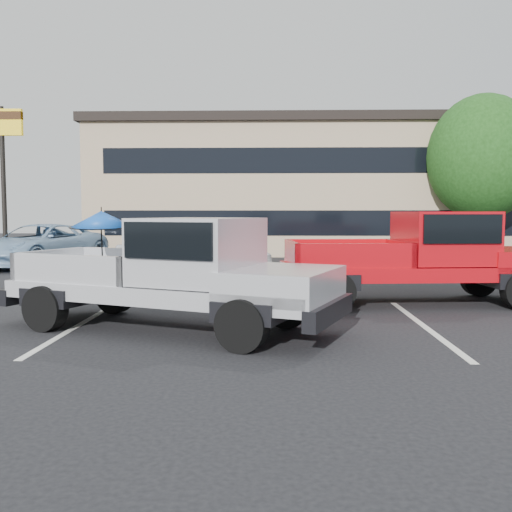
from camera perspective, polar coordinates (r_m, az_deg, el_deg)
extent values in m
plane|color=black|center=(8.08, -1.06, -9.70)|extent=(90.00, 90.00, 0.00)
cube|color=silver|center=(10.57, -17.10, -6.51)|extent=(0.12, 5.00, 0.01)
cube|color=silver|center=(10.36, 16.42, -6.71)|extent=(0.12, 5.00, 0.01)
cube|color=tan|center=(28.89, 4.90, 6.43)|extent=(20.00, 8.00, 6.00)
cube|color=black|center=(29.17, 4.94, 12.53)|extent=(20.40, 8.40, 0.40)
cube|color=black|center=(24.90, 5.39, 3.31)|extent=(18.00, 0.08, 1.10)
cube|color=black|center=(25.00, 5.44, 9.50)|extent=(18.00, 0.08, 1.10)
cylinder|color=black|center=(24.19, -23.92, 6.47)|extent=(0.18, 0.18, 6.00)
cube|color=yellow|center=(24.41, -24.10, 12.11)|extent=(1.60, 0.18, 1.00)
cube|color=#381E0C|center=(24.44, -24.12, 12.69)|extent=(1.60, 0.22, 0.30)
cylinder|color=#332114|center=(25.35, 21.56, 2.73)|extent=(0.32, 0.32, 2.73)
ellipsoid|color=#183F12|center=(25.44, 21.75, 9.16)|extent=(4.46, 4.46, 5.13)
cylinder|color=#332114|center=(32.32, 11.68, 3.36)|extent=(0.32, 0.32, 2.86)
ellipsoid|color=#183F12|center=(32.41, 11.77, 8.65)|extent=(4.68, 4.68, 5.38)
cylinder|color=black|center=(10.09, -20.34, -4.93)|extent=(0.81, 0.54, 0.76)
cylinder|color=black|center=(11.47, -13.96, -3.68)|extent=(0.81, 0.54, 0.76)
cylinder|color=black|center=(8.06, -1.40, -6.96)|extent=(0.81, 0.54, 0.76)
cylinder|color=black|center=(9.73, 3.19, -5.00)|extent=(0.81, 0.54, 0.76)
cube|color=silver|center=(9.64, -8.57, -3.39)|extent=(5.72, 3.79, 0.28)
cube|color=silver|center=(8.72, 2.64, -2.77)|extent=(2.11, 2.34, 0.46)
cube|color=black|center=(8.54, 7.36, -5.53)|extent=(0.92, 1.89, 0.30)
cube|color=black|center=(11.35, -20.42, -3.31)|extent=(0.90, 1.89, 0.28)
cube|color=silver|center=(9.29, -5.74, 0.57)|extent=(2.22, 2.32, 1.05)
cube|color=black|center=(9.28, -5.75, 1.80)|extent=(2.12, 2.36, 0.55)
cube|color=black|center=(10.47, -15.32, -2.55)|extent=(2.82, 2.57, 0.10)
cube|color=silver|center=(11.12, -12.54, -0.54)|extent=(2.17, 0.95, 0.50)
cube|color=silver|center=(9.78, -18.55, -1.33)|extent=(2.17, 0.95, 0.50)
cube|color=silver|center=(11.16, -19.75, -0.68)|extent=(0.78, 1.74, 0.50)
cube|color=silver|center=(9.78, -10.33, -1.17)|extent=(0.78, 1.74, 0.50)
ellipsoid|color=brown|center=(10.44, -11.76, -1.42)|extent=(0.54, 0.50, 0.29)
cylinder|color=brown|center=(10.24, -10.90, -1.72)|extent=(0.06, 0.06, 0.22)
cylinder|color=brown|center=(10.36, -10.45, -1.64)|extent=(0.06, 0.06, 0.22)
ellipsoid|color=brown|center=(10.33, -11.07, -0.45)|extent=(0.35, 0.33, 0.40)
cylinder|color=red|center=(10.31, -11.00, 0.26)|extent=(0.19, 0.19, 0.04)
sphere|color=brown|center=(10.27, -10.71, 0.76)|extent=(0.21, 0.21, 0.21)
cone|color=black|center=(10.20, -10.16, 0.64)|extent=(0.17, 0.15, 0.10)
cone|color=black|center=(10.23, -10.98, 1.36)|extent=(0.07, 0.07, 0.11)
cone|color=black|center=(10.32, -10.63, 1.39)|extent=(0.07, 0.07, 0.11)
cylinder|color=brown|center=(10.54, -12.48, -1.87)|extent=(0.26, 0.05, 0.09)
cylinder|color=black|center=(10.26, -15.14, 0.55)|extent=(0.02, 0.10, 1.05)
cone|color=blue|center=(10.24, -15.20, 3.59)|extent=(1.10, 1.12, 0.36)
cylinder|color=black|center=(10.24, -15.22, 4.48)|extent=(0.02, 0.02, 0.10)
cylinder|color=black|center=(10.24, -15.18, 2.86)|extent=(1.10, 1.10, 0.09)
cylinder|color=black|center=(11.36, 7.90, -3.56)|extent=(0.83, 0.36, 0.80)
cylinder|color=black|center=(13.26, 6.26, -2.41)|extent=(0.83, 0.36, 0.80)
cylinder|color=black|center=(14.39, 21.38, -2.15)|extent=(0.83, 0.36, 0.80)
cube|color=#BA0A12|center=(12.77, 15.69, -1.42)|extent=(5.85, 2.52, 0.30)
cube|color=#BA0A12|center=(13.59, 24.17, -0.36)|extent=(1.76, 2.16, 0.49)
cube|color=black|center=(12.16, 2.61, -2.40)|extent=(0.37, 2.08, 0.30)
cube|color=#BA0A12|center=(12.92, 18.20, 1.78)|extent=(1.91, 2.09, 1.11)
cube|color=black|center=(12.92, 18.22, 2.72)|extent=(1.76, 2.18, 0.58)
cube|color=black|center=(12.35, 8.96, -1.21)|extent=(2.59, 2.15, 0.11)
cube|color=#BA0A12|center=(13.22, 8.13, 0.54)|extent=(2.43, 0.32, 0.53)
cube|color=#BA0A12|center=(11.43, 9.96, -0.08)|extent=(2.43, 0.32, 0.53)
cube|color=#BA0A12|center=(12.13, 3.61, 0.24)|extent=(0.27, 1.95, 0.53)
cube|color=#BA0A12|center=(12.62, 14.14, 0.27)|extent=(0.27, 1.95, 0.53)
imported|color=#A9AAB0|center=(16.14, -6.21, -0.06)|extent=(4.62, 3.17, 1.44)
imported|color=#8AAECE|center=(22.24, -20.86, 1.02)|extent=(4.15, 6.06, 1.54)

